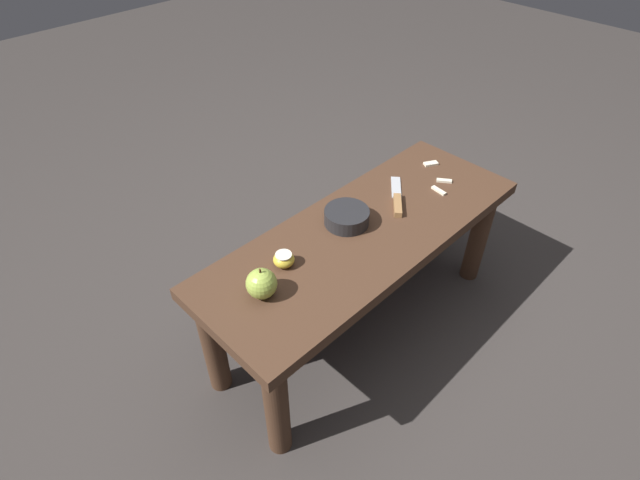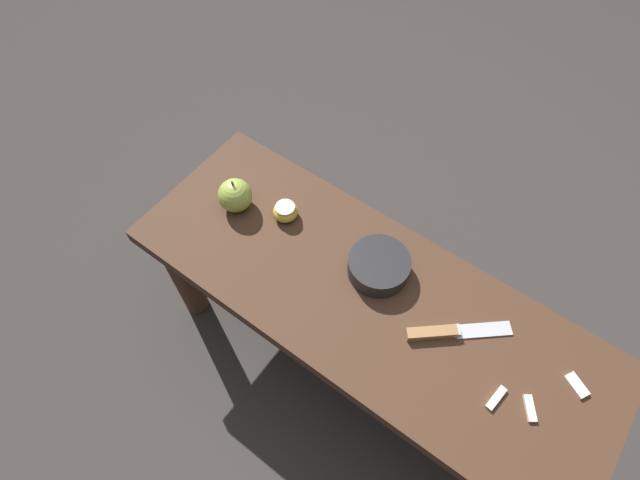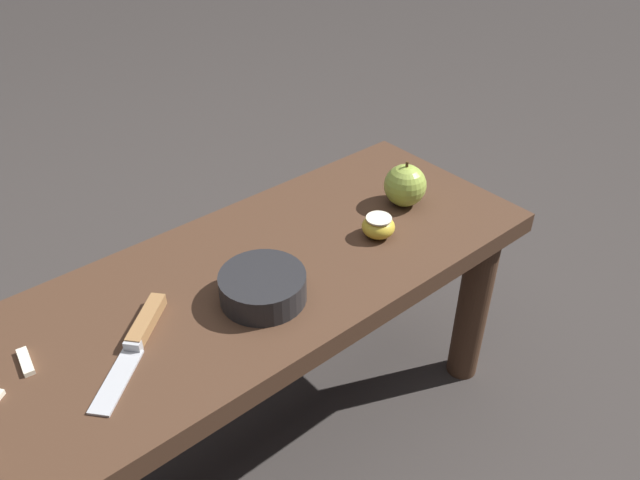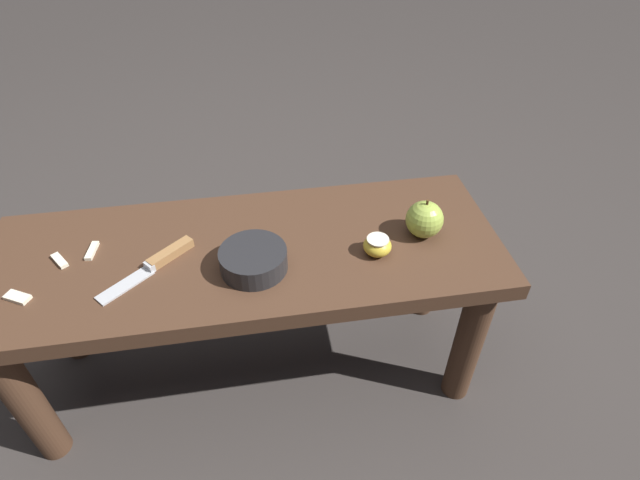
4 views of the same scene
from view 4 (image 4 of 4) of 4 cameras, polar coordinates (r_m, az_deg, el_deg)
name	(u,v)px [view 4 (image 4 of 4)]	position (r m, az deg, el deg)	size (l,w,h in m)	color
ground_plane	(261,368)	(1.44, -6.72, -14.33)	(8.00, 8.00, 0.00)	#383330
wooden_bench	(249,276)	(1.17, -8.08, -4.09)	(1.13, 0.41, 0.45)	#472D1E
knife	(160,261)	(1.11, -17.84, -2.27)	(0.19, 0.17, 0.02)	#B7BABF
apple_whole	(424,219)	(1.13, 11.85, 2.33)	(0.08, 0.08, 0.09)	#9EB747
apple_cut	(377,246)	(1.08, 6.57, -0.64)	(0.06, 0.06, 0.04)	gold
apple_slice_near_knife	(60,261)	(1.20, -27.62, -2.09)	(0.04, 0.05, 0.01)	silver
apple_slice_center	(17,297)	(1.16, -31.29, -5.62)	(0.06, 0.05, 0.01)	silver
apple_slice_near_bowl	(92,251)	(1.20, -24.61, -1.13)	(0.02, 0.06, 0.01)	silver
bowl	(253,260)	(1.05, -7.62, -2.23)	(0.14, 0.14, 0.05)	#232326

